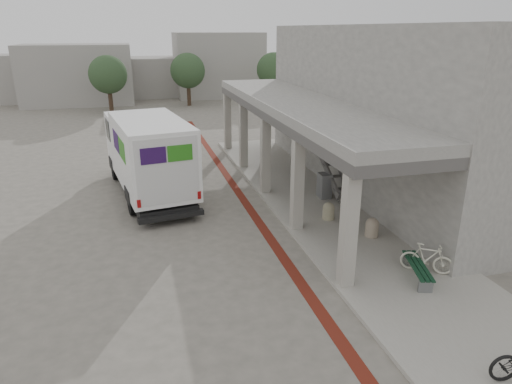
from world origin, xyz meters
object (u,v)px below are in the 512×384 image
object	(u,v)px
fedex_truck	(147,153)
bicycle_cream	(427,258)
utility_cabinet	(324,185)
bench	(417,269)

from	to	relation	value
fedex_truck	bicycle_cream	world-z (taller)	fedex_truck
utility_cabinet	bicycle_cream	xyz separation A→B (m)	(0.37, -6.64, -0.07)
bench	fedex_truck	bearing A→B (deg)	142.48
fedex_truck	bench	distance (m)	11.96
bench	utility_cabinet	distance (m)	6.89
bicycle_cream	fedex_truck	bearing A→B (deg)	73.83
utility_cabinet	fedex_truck	bearing A→B (deg)	159.79
utility_cabinet	bicycle_cream	size ratio (longest dim) A/B	0.69
fedex_truck	utility_cabinet	world-z (taller)	fedex_truck
bench	bicycle_cream	world-z (taller)	bicycle_cream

